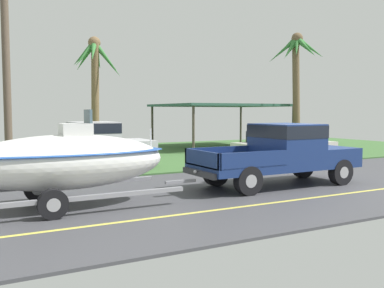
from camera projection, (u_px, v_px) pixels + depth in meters
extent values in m
cube|color=#424247|center=(309.00, 184.00, 13.71)|extent=(36.00, 8.00, 0.06)
cube|color=#3D6633|center=(164.00, 154.00, 23.36)|extent=(36.00, 14.00, 0.11)
cube|color=#DBCC4C|center=(355.00, 192.00, 12.13)|extent=(34.20, 0.12, 0.01)
cube|color=navy|center=(276.00, 165.00, 13.23)|extent=(5.34, 1.90, 0.22)
cube|color=navy|center=(323.00, 153.00, 14.12)|extent=(1.49, 1.90, 0.38)
cube|color=navy|center=(286.00, 142.00, 13.35)|extent=(1.60, 1.90, 1.16)
cube|color=black|center=(286.00, 131.00, 13.33)|extent=(1.62, 1.92, 0.38)
cube|color=#112047|center=(234.00, 164.00, 12.48)|extent=(2.24, 1.90, 0.04)
cube|color=navy|center=(218.00, 154.00, 13.27)|extent=(2.24, 0.08, 0.45)
cube|color=navy|center=(253.00, 160.00, 11.67)|extent=(2.24, 0.08, 0.45)
cube|color=navy|center=(202.00, 159.00, 11.96)|extent=(0.08, 1.90, 0.45)
cube|color=#333338|center=(199.00, 173.00, 11.94)|extent=(0.12, 1.71, 0.16)
sphere|color=#B2B2B7|center=(195.00, 172.00, 11.88)|extent=(0.10, 0.10, 0.10)
cylinder|color=black|center=(303.00, 166.00, 14.86)|extent=(0.80, 0.28, 0.80)
cylinder|color=#9E9EA3|center=(303.00, 166.00, 14.86)|extent=(0.36, 0.29, 0.36)
cylinder|color=black|center=(341.00, 172.00, 13.39)|extent=(0.80, 0.28, 0.80)
cylinder|color=#9E9EA3|center=(341.00, 172.00, 13.39)|extent=(0.36, 0.29, 0.36)
cylinder|color=black|center=(216.00, 173.00, 13.19)|extent=(0.80, 0.28, 0.80)
cylinder|color=#9E9EA3|center=(216.00, 173.00, 13.19)|extent=(0.36, 0.29, 0.36)
cylinder|color=black|center=(248.00, 181.00, 11.72)|extent=(0.80, 0.28, 0.80)
cylinder|color=#9E9EA3|center=(248.00, 181.00, 11.72)|extent=(0.36, 0.29, 0.36)
cube|color=gray|center=(180.00, 182.00, 11.68)|extent=(0.90, 0.10, 0.08)
cube|color=gray|center=(58.00, 185.00, 11.10)|extent=(5.15, 0.12, 0.10)
cube|color=gray|center=(77.00, 199.00, 9.40)|extent=(5.15, 0.12, 0.10)
cylinder|color=black|center=(37.00, 189.00, 10.91)|extent=(0.64, 0.22, 0.64)
cylinder|color=#9E9EA3|center=(37.00, 189.00, 10.91)|extent=(0.29, 0.23, 0.29)
cylinder|color=black|center=(53.00, 204.00, 9.11)|extent=(0.64, 0.22, 0.64)
cylinder|color=#9E9EA3|center=(53.00, 204.00, 9.11)|extent=(0.29, 0.23, 0.29)
ellipsoid|color=white|center=(66.00, 162.00, 10.20)|extent=(4.81, 1.92, 1.30)
ellipsoid|color=#1E4CA5|center=(66.00, 152.00, 10.18)|extent=(4.91, 1.95, 0.12)
cube|color=silver|center=(76.00, 137.00, 10.27)|extent=(0.70, 0.60, 0.65)
cube|color=slate|center=(88.00, 117.00, 10.37)|extent=(0.06, 0.56, 0.36)
cylinder|color=silver|center=(151.00, 138.00, 11.18)|extent=(0.04, 0.04, 0.50)
cube|color=silver|center=(84.00, 154.00, 16.71)|extent=(5.36, 2.04, 0.22)
cube|color=silver|center=(131.00, 145.00, 17.61)|extent=(1.50, 2.04, 0.38)
cube|color=silver|center=(93.00, 136.00, 16.84)|extent=(1.61, 2.04, 1.13)
cube|color=black|center=(93.00, 128.00, 16.81)|extent=(1.63, 2.06, 0.38)
cube|color=gray|center=(42.00, 153.00, 15.96)|extent=(2.25, 2.04, 0.04)
cube|color=silver|center=(38.00, 145.00, 16.81)|extent=(2.25, 0.08, 0.45)
cube|color=silver|center=(47.00, 149.00, 15.09)|extent=(2.25, 0.08, 0.45)
cube|color=silver|center=(10.00, 148.00, 15.43)|extent=(0.08, 2.04, 0.45)
cube|color=#333338|center=(7.00, 159.00, 15.42)|extent=(0.12, 1.84, 0.16)
sphere|color=#B2B2B7|center=(4.00, 158.00, 15.36)|extent=(0.10, 0.10, 0.10)
cylinder|color=black|center=(122.00, 156.00, 18.41)|extent=(0.80, 0.28, 0.80)
cylinder|color=#9E9EA3|center=(122.00, 156.00, 18.41)|extent=(0.36, 0.29, 0.36)
cylinder|color=black|center=(138.00, 160.00, 16.81)|extent=(0.80, 0.28, 0.80)
cylinder|color=#9E9EA3|center=(138.00, 160.00, 16.81)|extent=(0.36, 0.29, 0.36)
cylinder|color=black|center=(35.00, 160.00, 16.74)|extent=(0.80, 0.28, 0.80)
cylinder|color=#9E9EA3|center=(35.00, 160.00, 16.74)|extent=(0.36, 0.29, 0.36)
cylinder|color=black|center=(43.00, 165.00, 15.14)|extent=(0.80, 0.28, 0.80)
cylinder|color=#9E9EA3|center=(43.00, 165.00, 15.14)|extent=(0.36, 0.29, 0.36)
cube|color=beige|center=(285.00, 150.00, 19.74)|extent=(4.73, 1.90, 0.70)
cube|color=black|center=(281.00, 137.00, 19.59)|extent=(2.65, 1.74, 0.50)
cylinder|color=black|center=(299.00, 151.00, 21.28)|extent=(0.66, 0.22, 0.66)
cylinder|color=#9E9EA3|center=(299.00, 151.00, 21.28)|extent=(0.30, 0.23, 0.30)
cylinder|color=black|center=(325.00, 154.00, 19.77)|extent=(0.66, 0.22, 0.66)
cylinder|color=#9E9EA3|center=(325.00, 154.00, 19.77)|extent=(0.30, 0.23, 0.30)
cylinder|color=black|center=(245.00, 154.00, 19.75)|extent=(0.66, 0.22, 0.66)
cylinder|color=#9E9EA3|center=(245.00, 154.00, 19.75)|extent=(0.30, 0.23, 0.30)
cylinder|color=black|center=(269.00, 158.00, 18.24)|extent=(0.66, 0.22, 0.66)
cylinder|color=#9E9EA3|center=(269.00, 158.00, 18.24)|extent=(0.30, 0.23, 0.30)
cylinder|color=#4C4238|center=(241.00, 125.00, 30.80)|extent=(0.14, 0.14, 2.58)
cylinder|color=#4C4238|center=(293.00, 128.00, 25.98)|extent=(0.14, 0.14, 2.58)
cylinder|color=#4C4238|center=(152.00, 127.00, 27.55)|extent=(0.14, 0.14, 2.58)
cylinder|color=#4C4238|center=(193.00, 130.00, 22.74)|extent=(0.14, 0.14, 2.58)
cube|color=#2D5647|center=(221.00, 105.00, 26.67)|extent=(7.34, 5.99, 0.14)
cylinder|color=brown|center=(95.00, 100.00, 21.69)|extent=(0.38, 0.65, 5.70)
cone|color=#387A38|center=(107.00, 60.00, 21.77)|extent=(1.53, 0.48, 1.81)
cone|color=#387A38|center=(97.00, 56.00, 21.97)|extent=(1.02, 1.25, 1.44)
cone|color=#387A38|center=(85.00, 57.00, 22.18)|extent=(0.79, 1.98, 1.48)
cone|color=#387A38|center=(84.00, 54.00, 21.43)|extent=(1.30, 0.68, 1.35)
cone|color=#387A38|center=(85.00, 54.00, 21.13)|extent=(1.34, 0.69, 1.42)
cone|color=#387A38|center=(93.00, 51.00, 20.82)|extent=(0.84, 1.60, 1.26)
cone|color=#387A38|center=(106.00, 57.00, 21.40)|extent=(1.26, 1.15, 1.63)
sphere|color=brown|center=(94.00, 43.00, 21.48)|extent=(0.61, 0.61, 0.61)
cylinder|color=brown|center=(296.00, 95.00, 25.18)|extent=(0.41, 0.68, 6.51)
cone|color=#387A38|center=(306.00, 47.00, 25.40)|extent=(1.80, 0.61, 1.25)
cone|color=#387A38|center=(297.00, 47.00, 25.53)|extent=(1.30, 1.32, 1.17)
cone|color=#387A38|center=(289.00, 45.00, 25.51)|extent=(0.55, 1.53, 0.99)
cone|color=#387A38|center=(283.00, 50.00, 25.15)|extent=(1.56, 1.38, 1.57)
cone|color=#387A38|center=(291.00, 48.00, 24.77)|extent=(1.25, 0.43, 1.45)
cone|color=#387A38|center=(297.00, 47.00, 24.52)|extent=(1.04, 1.06, 1.28)
cone|color=#387A38|center=(305.00, 46.00, 24.27)|extent=(0.49, 1.75, 1.38)
cone|color=#387A38|center=(310.00, 48.00, 24.64)|extent=(1.20, 1.55, 1.42)
sphere|color=brown|center=(297.00, 38.00, 24.94)|extent=(0.65, 0.65, 0.65)
cylinder|color=brown|center=(6.00, 68.00, 13.65)|extent=(0.24, 0.24, 7.28)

